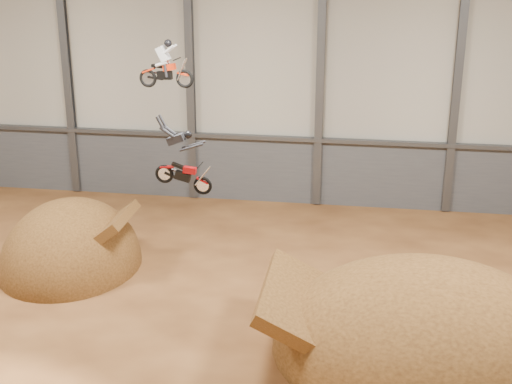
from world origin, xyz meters
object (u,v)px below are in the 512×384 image
Objects in this scene: takeoff_ramp at (72,266)px; landing_ramp at (426,352)px; fmx_rider_a at (166,62)px; fmx_rider_b at (181,156)px.

landing_ramp reaches higher than takeoff_ramp.
fmx_rider_b is at bearing -62.75° from fmx_rider_a.
landing_ramp is 3.90× the size of fmx_rider_b.
fmx_rider_b reaches higher than takeoff_ramp.
landing_ramp is 10.74m from fmx_rider_b.
takeoff_ramp is 3.02× the size of fmx_rider_a.
fmx_rider_a is (4.39, 0.63, 8.81)m from takeoff_ramp.
landing_ramp is at bearing -20.13° from fmx_rider_a.
landing_ramp is at bearing -17.30° from takeoff_ramp.
fmx_rider_a is at bearing 112.91° from fmx_rider_b.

